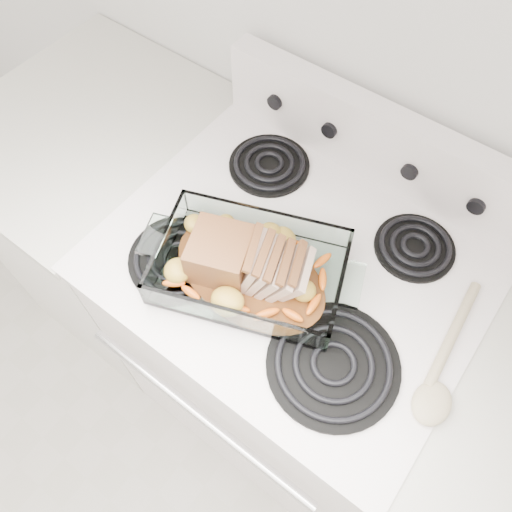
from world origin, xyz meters
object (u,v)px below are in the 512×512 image
Objects in this scene: electric_range at (286,335)px; counter_left at (122,224)px; baking_dish at (250,270)px; counter_right at (503,488)px; pork_roast at (240,256)px.

electric_range is 1.20× the size of counter_left.
baking_dish is (0.62, -0.10, 0.50)m from counter_left.
baking_dish is (-0.05, -0.10, 0.48)m from electric_range.
electric_range is 0.67m from counter_left.
counter_right is 0.87m from baking_dish.
electric_range is 1.20× the size of counter_right.
counter_left is at bearing 149.67° from baking_dish.
counter_left is 0.80m from baking_dish.
electric_range reaches higher than pork_roast.
counter_left is 3.93× the size of pork_roast.
counter_left is at bearing -167.44° from pork_roast.
baking_dish is at bearing -113.79° from electric_range.
counter_left and counter_right have the same top height.
counter_left is 0.80m from pork_roast.
counter_right is (1.33, 0.00, 0.00)m from counter_left.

